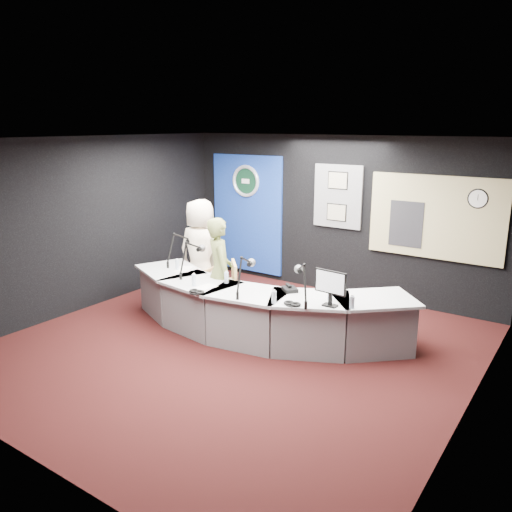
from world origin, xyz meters
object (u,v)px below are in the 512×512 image
Objects in this scene: broadcast_desk at (255,309)px; person_man at (201,252)px; armchair_left at (201,277)px; armchair_right at (220,293)px; person_woman at (220,272)px.

person_man is at bearing 157.56° from broadcast_desk.
person_man is at bearing 0.00° from armchair_left.
armchair_right is at bearing 176.58° from broadcast_desk.
armchair_left is at bearing 180.00° from person_man.
armchair_left reaches higher than broadcast_desk.
person_woman is (-0.67, 0.04, 0.45)m from broadcast_desk.
armchair_left is 0.88× the size of armchair_right.
person_woman is (0.88, -0.60, 0.39)m from armchair_left.
armchair_right reaches higher than broadcast_desk.
person_woman is at bearing 176.58° from broadcast_desk.
armchair_left is at bearing 4.83° from person_woman.
armchair_right is at bearing -40.97° from armchair_left.
person_man is at bearing 4.83° from person_woman.
person_man reaches higher than armchair_left.
armchair_left is (-1.55, 0.64, 0.06)m from broadcast_desk.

